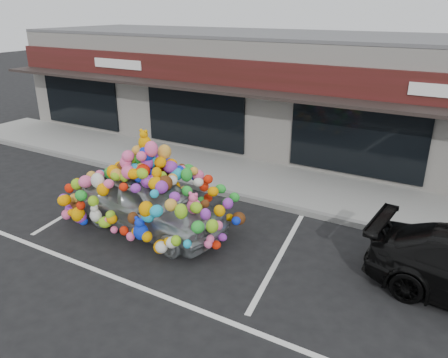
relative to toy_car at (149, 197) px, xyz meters
The scene contains 8 objects.
ground 1.06m from the toy_car, 21.13° to the left, with size 90.00×90.00×0.00m, color black.
shop_building 8.77m from the toy_car, 86.32° to the left, with size 24.00×7.20×4.31m.
sidewalk 4.33m from the toy_car, 82.47° to the left, with size 26.00×3.00×0.15m, color gray.
kerb 2.88m from the toy_car, 78.41° to the left, with size 26.00×0.18×0.16m, color slate.
parking_stripe_left 2.81m from the toy_car, behind, with size 0.12×4.40×0.01m, color silver.
parking_stripe_mid 3.49m from the toy_car, ahead, with size 0.12×4.40×0.01m, color silver.
lane_line 3.41m from the toy_car, 39.19° to the right, with size 14.00×0.12×0.01m, color silver.
toy_car is the anchor object (origin of this frame).
Camera 1 is at (6.01, -7.80, 5.28)m, focal length 35.00 mm.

